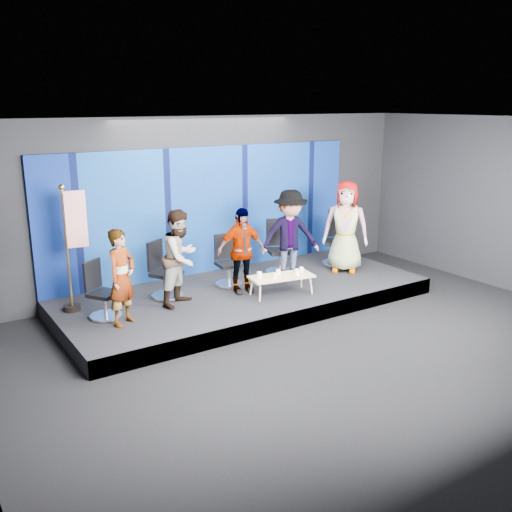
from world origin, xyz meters
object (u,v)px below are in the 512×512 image
at_px(panelist_c, 241,251).
at_px(flag_stand, 74,245).
at_px(panelist_d, 290,236).
at_px(mug_c, 278,272).
at_px(panelist_b, 181,257).
at_px(chair_e, 338,247).
at_px(chair_b, 164,279).
at_px(chair_c, 228,269).
at_px(mug_d, 297,272).
at_px(chair_a, 102,299).
at_px(panelist_e, 346,227).
at_px(mug_a, 259,275).
at_px(coffee_table, 281,277).
at_px(chair_d, 280,256).
at_px(mug_b, 275,276).
at_px(mug_e, 301,269).
at_px(panelist_a, 122,277).

relative_size(panelist_c, flag_stand, 0.74).
distance_m(panelist_d, mug_c, 1.03).
height_order(panelist_b, chair_e, panelist_b).
distance_m(chair_b, panelist_d, 2.63).
xyz_separation_m(chair_c, mug_d, (0.83, -1.12, 0.09)).
relative_size(chair_a, panelist_e, 0.51).
bearing_deg(mug_d, panelist_d, 63.14).
height_order(chair_c, mug_a, chair_c).
bearing_deg(coffee_table, mug_c, 111.40).
height_order(panelist_b, chair_d, panelist_b).
height_order(coffee_table, mug_a, mug_a).
bearing_deg(chair_a, coffee_table, -44.95).
distance_m(mug_b, mug_e, 0.68).
height_order(panelist_c, chair_e, panelist_c).
bearing_deg(chair_e, mug_e, -106.29).
xyz_separation_m(panelist_d, panelist_e, (1.35, -0.11, 0.04)).
xyz_separation_m(mug_c, mug_d, (0.32, -0.14, -0.00)).
bearing_deg(flag_stand, mug_a, -12.82).
bearing_deg(coffee_table, chair_d, 56.12).
distance_m(chair_b, panelist_b, 0.71).
relative_size(chair_e, mug_a, 10.99).
bearing_deg(coffee_table, mug_a, 162.74).
bearing_deg(flag_stand, coffee_table, -12.43).
xyz_separation_m(panelist_e, mug_c, (-2.04, -0.47, -0.54)).
relative_size(mug_c, flag_stand, 0.05).
distance_m(chair_e, flag_stand, 5.68).
height_order(panelist_c, coffee_table, panelist_c).
bearing_deg(panelist_d, mug_b, -121.02).
bearing_deg(panelist_c, chair_e, 15.44).
xyz_separation_m(panelist_a, panelist_c, (2.43, 0.34, 0.02)).
distance_m(chair_d, mug_e, 1.18).
bearing_deg(chair_e, panelist_b, -129.52).
height_order(panelist_c, panelist_d, panelist_d).
distance_m(panelist_b, mug_d, 2.20).
distance_m(chair_a, coffee_table, 3.23).
xyz_separation_m(panelist_b, panelist_d, (2.42, 0.08, 0.06)).
height_order(panelist_a, flag_stand, flag_stand).
distance_m(panelist_d, mug_e, 0.84).
relative_size(chair_e, mug_c, 11.45).
relative_size(chair_b, mug_a, 9.77).
xyz_separation_m(chair_d, panelist_d, (-0.11, -0.50, 0.54)).
xyz_separation_m(panelist_d, mug_d, (-0.37, -0.72, -0.50)).
relative_size(chair_a, panelist_d, 0.53).
relative_size(chair_a, chair_d, 0.86).
bearing_deg(mug_c, mug_b, -140.37).
bearing_deg(chair_d, panelist_a, -146.90).
xyz_separation_m(chair_a, panelist_a, (0.20, -0.46, 0.47)).
bearing_deg(mug_c, chair_a, 169.22).
distance_m(chair_c, mug_c, 1.10).
bearing_deg(panelist_d, flag_stand, -169.55).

